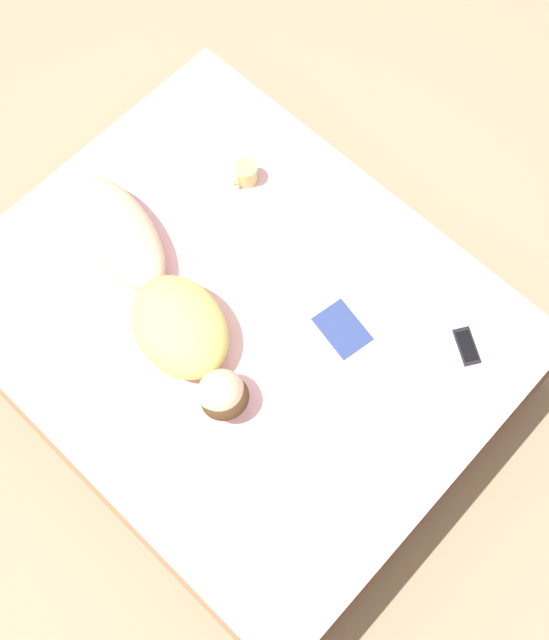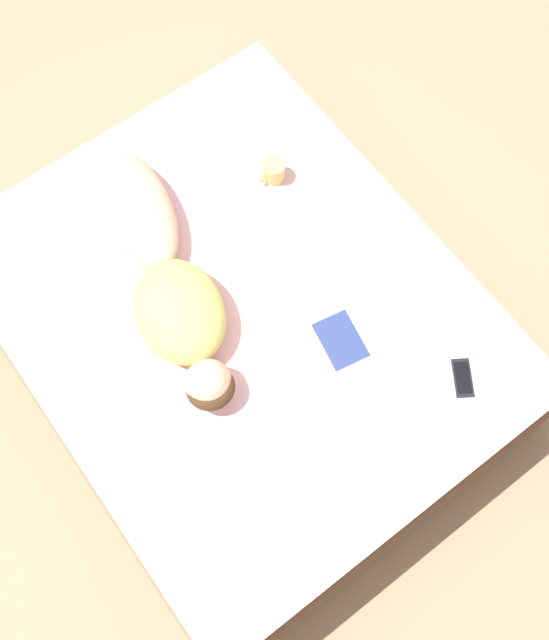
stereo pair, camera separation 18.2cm
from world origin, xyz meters
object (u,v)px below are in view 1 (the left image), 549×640
at_px(person, 161,297).
at_px(open_magazine, 364,314).
at_px(cell_phone, 467,346).
at_px(coffee_mug, 246,173).

bearing_deg(person, open_magazine, 144.57).
bearing_deg(cell_phone, open_magazine, -32.46).
bearing_deg(open_magazine, cell_phone, 125.28).
xyz_separation_m(open_magazine, cell_phone, (-0.17, 0.38, 0.00)).
height_order(person, open_magazine, person).
bearing_deg(person, cell_phone, 139.01).
bearing_deg(open_magazine, person, -38.40).
relative_size(person, open_magazine, 2.36).
relative_size(person, cell_phone, 7.28).
height_order(person, coffee_mug, person).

